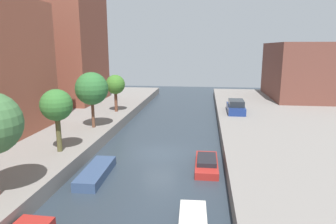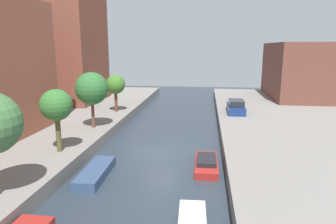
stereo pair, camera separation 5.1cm
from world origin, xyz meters
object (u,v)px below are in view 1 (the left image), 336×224
(street_tree_3, at_px, (92,89))
(parked_car, at_px, (236,107))
(street_tree_2, at_px, (56,106))
(street_tree_4, at_px, (115,85))
(moored_boat_left_2, at_px, (96,173))
(low_block_right, at_px, (306,71))
(moored_boat_right_2, at_px, (207,163))

(street_tree_3, height_order, parked_car, street_tree_3)
(street_tree_2, relative_size, street_tree_4, 1.06)
(street_tree_4, height_order, parked_car, street_tree_4)
(street_tree_3, distance_m, moored_boat_left_2, 10.00)
(low_block_right, height_order, parked_car, low_block_right)
(street_tree_4, relative_size, moored_boat_right_2, 1.00)
(low_block_right, relative_size, street_tree_3, 2.70)
(low_block_right, relative_size, moored_boat_right_2, 3.25)
(street_tree_2, height_order, parked_car, street_tree_2)
(low_block_right, bearing_deg, street_tree_3, -140.52)
(street_tree_3, height_order, moored_boat_left_2, street_tree_3)
(street_tree_4, xyz_separation_m, parked_car, (13.74, 1.19, -2.48))
(street_tree_3, height_order, moored_boat_right_2, street_tree_3)
(street_tree_2, height_order, moored_boat_right_2, street_tree_2)
(moored_boat_right_2, bearing_deg, street_tree_2, -176.50)
(street_tree_3, relative_size, parked_car, 1.09)
(low_block_right, xyz_separation_m, parked_car, (-10.98, -11.99, -3.36))
(low_block_right, distance_m, moored_boat_right_2, 30.30)
(low_block_right, distance_m, street_tree_4, 28.03)
(low_block_right, bearing_deg, moored_boat_left_2, -126.66)
(street_tree_3, bearing_deg, moored_boat_right_2, -29.69)
(low_block_right, relative_size, moored_boat_left_2, 3.00)
(parked_car, bearing_deg, moored_boat_left_2, -121.87)
(street_tree_2, relative_size, moored_boat_right_2, 1.05)
(street_tree_3, bearing_deg, street_tree_2, -90.00)
(low_block_right, relative_size, street_tree_2, 3.08)
(moored_boat_left_2, bearing_deg, street_tree_3, 111.54)
(street_tree_2, xyz_separation_m, parked_car, (13.74, 14.98, -2.69))
(street_tree_3, relative_size, street_tree_4, 1.21)
(moored_boat_left_2, bearing_deg, moored_boat_right_2, 18.83)
(street_tree_2, bearing_deg, low_block_right, 47.48)
(moored_boat_right_2, bearing_deg, parked_car, 77.10)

